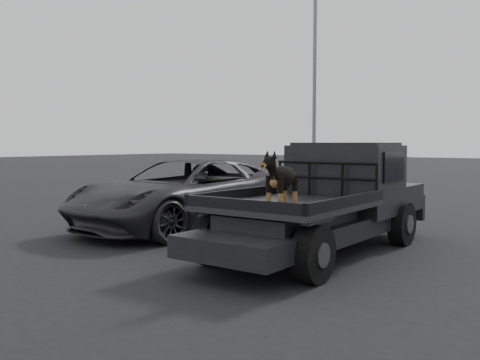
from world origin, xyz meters
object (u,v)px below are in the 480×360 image
Objects in this scene: dog at (282,181)px; floodlight_near at (315,3)px; parked_suv at (185,193)px; flatbed_ute at (319,225)px.

floodlight_near reaches higher than dog.
floodlight_near reaches higher than parked_suv.
dog is 20.49m from floodlight_near.
parked_suv is at bearing 169.83° from flatbed_ute.
flatbed_ute is 1.02× the size of parked_suv.
parked_suv reaches higher than flatbed_ute.
floodlight_near is (-4.99, 14.72, 7.73)m from parked_suv.
floodlight_near reaches higher than flatbed_ute.
dog is 0.14× the size of parked_suv.
flatbed_ute is 1.91m from dog.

